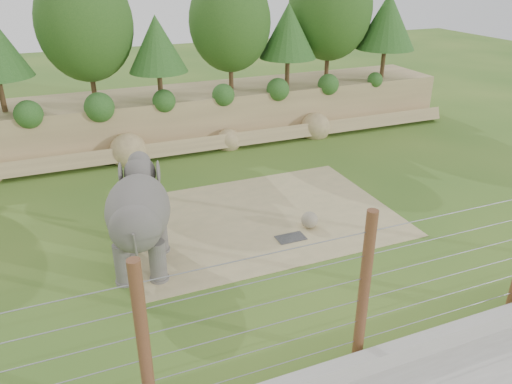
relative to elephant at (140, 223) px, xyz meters
name	(u,v)px	position (x,y,z in m)	size (l,w,h in m)	color
ground	(280,262)	(4.06, -1.41, -1.55)	(90.00, 90.00, 0.00)	#366321
back_embankment	(186,64)	(4.64, 11.27, 2.41)	(30.00, 5.52, 8.77)	#967D56
dirt_patch	(258,218)	(4.56, 1.59, -1.54)	(10.00, 7.00, 0.02)	tan
drain_grate	(291,238)	(5.02, -0.23, -1.52)	(1.00, 0.60, 0.03)	#262628
elephant	(140,223)	(0.00, 0.00, 0.00)	(1.64, 3.84, 3.11)	#57544E
stone_ball	(310,220)	(5.97, 0.21, -1.23)	(0.60, 0.60, 0.60)	gray
retaining_wall	(369,362)	(4.06, -6.41, -1.30)	(26.00, 0.35, 0.50)	#A8A49D
barrier_fence	(364,289)	(4.06, -5.91, 0.45)	(20.26, 0.26, 4.00)	#562E1E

